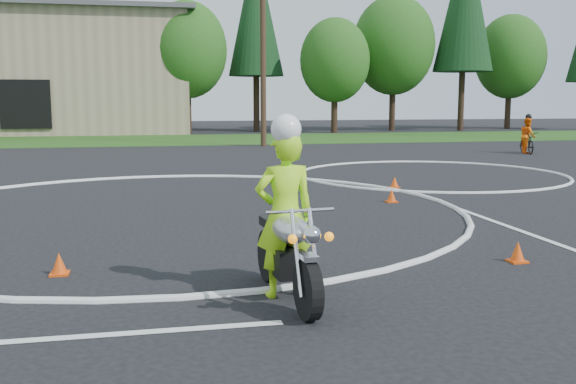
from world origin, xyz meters
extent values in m
plane|color=black|center=(0.00, 0.00, 0.00)|extent=(120.00, 120.00, 0.00)
cube|color=#1E4714|center=(0.00, 27.00, 0.01)|extent=(120.00, 10.00, 0.02)
torus|color=silver|center=(0.00, 3.00, 0.01)|extent=(12.12, 12.12, 0.12)
torus|color=silver|center=(8.00, 8.00, 0.01)|extent=(8.10, 8.10, 0.10)
cylinder|color=black|center=(1.29, -3.95, 0.33)|extent=(0.19, 0.66, 0.65)
cylinder|color=black|center=(1.14, -2.43, 0.33)|extent=(0.19, 0.66, 0.65)
cube|color=black|center=(1.21, -3.14, 0.44)|extent=(0.36, 0.63, 0.33)
ellipsoid|color=silver|center=(1.23, -3.35, 0.85)|extent=(0.46, 0.73, 0.31)
cube|color=black|center=(1.18, -2.81, 0.81)|extent=(0.34, 0.68, 0.11)
cylinder|color=silver|center=(1.18, -3.87, 0.71)|extent=(0.09, 0.39, 0.88)
cylinder|color=silver|center=(1.38, -3.85, 0.71)|extent=(0.09, 0.39, 0.88)
cube|color=white|center=(1.29, -3.97, 0.68)|extent=(0.17, 0.25, 0.05)
cylinder|color=silver|center=(1.26, -3.68, 1.11)|extent=(0.76, 0.11, 0.04)
sphere|color=silver|center=(1.30, -4.06, 0.93)|extent=(0.20, 0.20, 0.20)
sphere|color=orange|center=(1.10, -4.06, 0.89)|extent=(0.10, 0.10, 0.10)
sphere|color=orange|center=(1.49, -4.02, 0.89)|extent=(0.10, 0.10, 0.10)
cylinder|color=silver|center=(1.34, -2.69, 0.33)|extent=(0.17, 0.88, 0.09)
imported|color=#AFFF1A|center=(1.21, -3.09, 0.97)|extent=(0.74, 0.53, 1.93)
sphere|color=white|center=(1.22, -3.14, 1.96)|extent=(0.35, 0.35, 0.35)
imported|color=black|center=(15.38, 14.59, 0.46)|extent=(1.05, 1.85, 0.92)
imported|color=orange|center=(15.38, 14.59, 0.77)|extent=(0.76, 0.87, 1.53)
sphere|color=black|center=(15.38, 14.59, 1.55)|extent=(0.27, 0.27, 0.27)
cone|color=#E9490C|center=(-1.52, -1.60, 0.15)|extent=(0.22, 0.22, 0.30)
cube|color=#E9490C|center=(-1.52, -1.60, 0.01)|extent=(0.24, 0.24, 0.03)
cone|color=#E9490C|center=(4.93, 3.22, 0.15)|extent=(0.22, 0.22, 0.30)
cube|color=#E9490C|center=(4.93, 3.22, 0.01)|extent=(0.24, 0.24, 0.03)
cone|color=#E9490C|center=(5.87, 5.47, 0.15)|extent=(0.22, 0.22, 0.30)
cube|color=#E9490C|center=(5.87, 5.47, 0.01)|extent=(0.24, 0.24, 0.03)
cone|color=#E9490C|center=(4.76, -2.22, 0.15)|extent=(0.22, 0.22, 0.30)
cube|color=#E9490C|center=(4.76, -2.22, 0.01)|extent=(0.24, 0.24, 0.03)
cube|color=black|center=(-8.00, 31.90, 2.00)|extent=(3.00, 0.16, 3.00)
cylinder|color=#382619|center=(2.00, 34.00, 1.62)|extent=(0.44, 0.44, 3.24)
ellipsoid|color=#1E5116|center=(2.00, 34.00, 5.58)|extent=(5.40, 5.40, 6.48)
cylinder|color=#382619|center=(7.00, 36.00, 1.98)|extent=(0.44, 0.44, 3.96)
cone|color=black|center=(7.00, 36.00, 8.63)|extent=(3.96, 3.96, 9.35)
cylinder|color=#382619|center=(12.00, 33.00, 1.44)|extent=(0.44, 0.44, 2.88)
ellipsoid|color=#1E5116|center=(12.00, 33.00, 4.96)|extent=(4.80, 4.80, 5.76)
cylinder|color=#382619|center=(17.00, 35.00, 1.80)|extent=(0.44, 0.44, 3.60)
ellipsoid|color=#1E5116|center=(17.00, 35.00, 6.20)|extent=(6.00, 6.00, 7.20)
cylinder|color=#382619|center=(22.00, 34.00, 2.16)|extent=(0.44, 0.44, 4.32)
cone|color=black|center=(22.00, 34.00, 9.42)|extent=(4.32, 4.32, 10.20)
cylinder|color=#382619|center=(27.00, 36.00, 1.62)|extent=(0.44, 0.44, 3.24)
ellipsoid|color=#1E5116|center=(27.00, 36.00, 5.58)|extent=(5.40, 5.40, 6.48)
cylinder|color=#382619|center=(-2.00, 35.00, 1.44)|extent=(0.44, 0.44, 2.88)
ellipsoid|color=#1E5116|center=(-2.00, 35.00, 4.96)|extent=(4.80, 4.80, 5.76)
cylinder|color=#473321|center=(5.00, 21.00, 5.00)|extent=(0.28, 0.28, 10.00)
camera|label=1|loc=(-0.23, -10.24, 2.29)|focal=40.00mm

